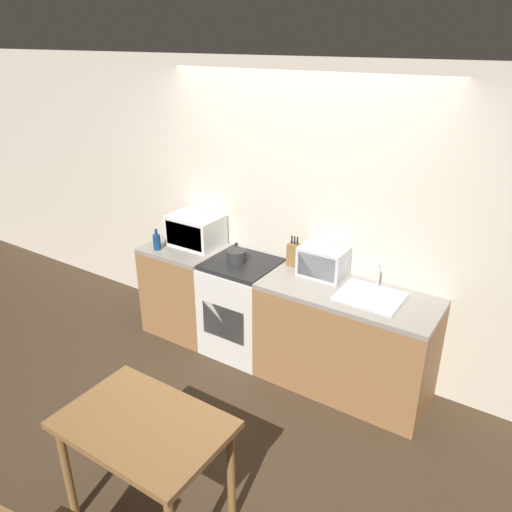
{
  "coord_description": "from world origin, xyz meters",
  "views": [
    {
      "loc": [
        1.95,
        -2.65,
        2.75
      ],
      "look_at": [
        -0.14,
        0.55,
        1.05
      ],
      "focal_mm": 35.0,
      "sensor_mm": 36.0,
      "label": 1
    }
  ],
  "objects_px": {
    "stove_range": "(243,307)",
    "microwave": "(196,230)",
    "kettle": "(236,254)",
    "bottle": "(157,242)",
    "toaster_oven": "(323,262)",
    "dining_table": "(145,437)"
  },
  "relations": [
    {
      "from": "stove_range",
      "to": "microwave",
      "type": "relative_size",
      "value": 1.87
    },
    {
      "from": "kettle",
      "to": "microwave",
      "type": "relative_size",
      "value": 0.38
    },
    {
      "from": "stove_range",
      "to": "bottle",
      "type": "distance_m",
      "value": 1.01
    },
    {
      "from": "stove_range",
      "to": "toaster_oven",
      "type": "distance_m",
      "value": 0.93
    },
    {
      "from": "bottle",
      "to": "toaster_oven",
      "type": "relative_size",
      "value": 0.53
    },
    {
      "from": "microwave",
      "to": "toaster_oven",
      "type": "height_order",
      "value": "microwave"
    },
    {
      "from": "microwave",
      "to": "dining_table",
      "type": "bearing_deg",
      "value": -58.36
    },
    {
      "from": "kettle",
      "to": "microwave",
      "type": "distance_m",
      "value": 0.57
    },
    {
      "from": "bottle",
      "to": "kettle",
      "type": "bearing_deg",
      "value": 12.87
    },
    {
      "from": "stove_range",
      "to": "dining_table",
      "type": "relative_size",
      "value": 0.95
    },
    {
      "from": "microwave",
      "to": "toaster_oven",
      "type": "relative_size",
      "value": 1.26
    },
    {
      "from": "dining_table",
      "to": "toaster_oven",
      "type": "bearing_deg",
      "value": 86.31
    },
    {
      "from": "bottle",
      "to": "dining_table",
      "type": "xyz_separation_m",
      "value": [
        1.42,
        -1.63,
        -0.32
      ]
    },
    {
      "from": "kettle",
      "to": "toaster_oven",
      "type": "distance_m",
      "value": 0.78
    },
    {
      "from": "toaster_oven",
      "to": "kettle",
      "type": "bearing_deg",
      "value": -167.52
    },
    {
      "from": "microwave",
      "to": "dining_table",
      "type": "distance_m",
      "value": 2.3
    },
    {
      "from": "stove_range",
      "to": "toaster_oven",
      "type": "bearing_deg",
      "value": 12.35
    },
    {
      "from": "stove_range",
      "to": "dining_table",
      "type": "height_order",
      "value": "stove_range"
    },
    {
      "from": "kettle",
      "to": "bottle",
      "type": "height_order",
      "value": "bottle"
    },
    {
      "from": "microwave",
      "to": "bottle",
      "type": "distance_m",
      "value": 0.38
    },
    {
      "from": "bottle",
      "to": "toaster_oven",
      "type": "height_order",
      "value": "toaster_oven"
    },
    {
      "from": "microwave",
      "to": "kettle",
      "type": "bearing_deg",
      "value": -11.87
    }
  ]
}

